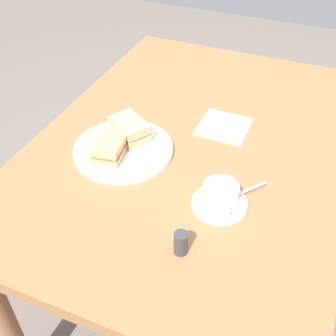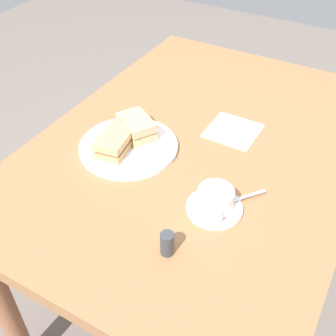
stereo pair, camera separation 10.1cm
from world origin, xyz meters
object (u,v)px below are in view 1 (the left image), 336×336
at_px(sandwich_back, 130,129).
at_px(napkin, 224,127).
at_px(sandwich_front, 111,146).
at_px(coffee_saucer, 219,204).
at_px(coffee_cup, 221,195).
at_px(dining_table, 193,167).
at_px(salt_shaker, 181,243).
at_px(spoon, 245,191).
at_px(sandwich_plate, 123,150).

relative_size(sandwich_back, napkin, 0.94).
relative_size(sandwich_front, coffee_saucer, 1.00).
bearing_deg(coffee_cup, dining_table, 32.78).
bearing_deg(coffee_saucer, salt_shaker, 167.92).
xyz_separation_m(sandwich_back, spoon, (-0.09, -0.37, -0.03)).
xyz_separation_m(sandwich_back, salt_shaker, (-0.33, -0.29, -0.01)).
xyz_separation_m(coffee_cup, napkin, (0.33, 0.09, -0.04)).
relative_size(dining_table, salt_shaker, 21.03).
relative_size(sandwich_plate, sandwich_front, 2.04).
bearing_deg(coffee_cup, coffee_saucer, 34.58).
bearing_deg(coffee_saucer, spoon, -38.34).
bearing_deg(spoon, napkin, 27.17).
bearing_deg(dining_table, salt_shaker, -164.46).
height_order(coffee_saucer, napkin, coffee_saucer).
distance_m(dining_table, sandwich_plate, 0.24).
bearing_deg(spoon, sandwich_back, 76.14).
bearing_deg(salt_shaker, sandwich_back, 41.38).
distance_m(dining_table, coffee_cup, 0.31).
xyz_separation_m(dining_table, sandwich_plate, (-0.13, 0.17, 0.11)).
distance_m(sandwich_front, sandwich_back, 0.09).
bearing_deg(sandwich_plate, salt_shaker, -133.88).
relative_size(dining_table, sandwich_plate, 4.38).
distance_m(dining_table, sandwich_back, 0.24).
relative_size(coffee_saucer, spoon, 1.66).
xyz_separation_m(sandwich_front, coffee_saucer, (-0.07, -0.34, -0.03)).
xyz_separation_m(coffee_saucer, napkin, (0.33, 0.09, -0.00)).
relative_size(coffee_cup, salt_shaker, 1.75).
bearing_deg(spoon, coffee_cup, 142.64).
relative_size(coffee_saucer, salt_shaker, 2.35).
relative_size(coffee_cup, napkin, 0.70).
xyz_separation_m(sandwich_plate, sandwich_front, (-0.03, 0.02, 0.03)).
distance_m(sandwich_plate, coffee_cup, 0.34).
bearing_deg(sandwich_back, sandwich_plate, -175.25).
bearing_deg(sandwich_back, coffee_saucer, -115.49).
distance_m(dining_table, sandwich_front, 0.29).
height_order(sandwich_back, spoon, sandwich_back).
bearing_deg(coffee_cup, sandwich_back, 64.40).
height_order(sandwich_front, spoon, sandwich_front).
distance_m(coffee_saucer, coffee_cup, 0.03).
relative_size(sandwich_plate, napkin, 1.91).
relative_size(sandwich_front, spoon, 1.66).
xyz_separation_m(dining_table, spoon, (-0.17, -0.20, 0.12)).
distance_m(dining_table, salt_shaker, 0.44).
height_order(coffee_saucer, spoon, spoon).
distance_m(spoon, napkin, 0.30).
bearing_deg(dining_table, napkin, -31.87).
distance_m(sandwich_back, coffee_saucer, 0.36).
distance_m(dining_table, spoon, 0.29).
height_order(spoon, salt_shaker, salt_shaker).
relative_size(coffee_saucer, napkin, 0.93).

